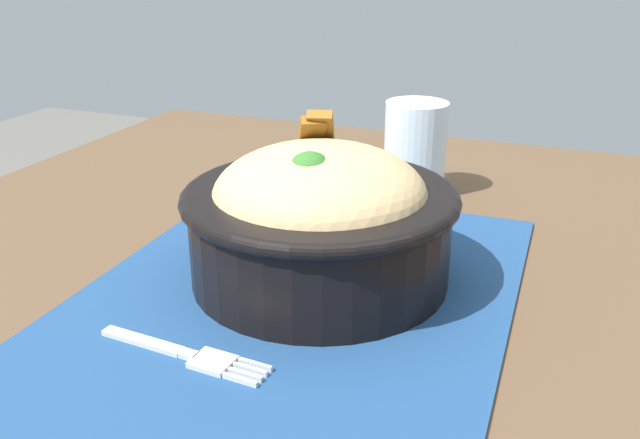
{
  "coord_description": "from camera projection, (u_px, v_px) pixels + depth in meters",
  "views": [
    {
      "loc": [
        0.38,
        0.2,
        1.01
      ],
      "look_at": [
        -0.07,
        0.02,
        0.81
      ],
      "focal_mm": 38.95,
      "sensor_mm": 36.0,
      "label": 1
    }
  ],
  "objects": [
    {
      "name": "table",
      "position": [
        262.0,
        407.0,
        0.52
      ],
      "size": [
        1.07,
        0.83,
        0.75
      ],
      "color": "#4C3826",
      "rests_on": "ground_plane"
    },
    {
      "name": "drinking_glass",
      "position": [
        415.0,
        154.0,
        0.72
      ],
      "size": [
        0.06,
        0.06,
        0.1
      ],
      "color": "silver",
      "rests_on": "table"
    },
    {
      "name": "fork",
      "position": [
        189.0,
        355.0,
        0.45
      ],
      "size": [
        0.02,
        0.13,
        0.0
      ],
      "color": "silver",
      "rests_on": "placemat"
    },
    {
      "name": "placemat",
      "position": [
        284.0,
        310.0,
        0.5
      ],
      "size": [
        0.47,
        0.33,
        0.0
      ],
      "primitive_type": "cube",
      "rotation": [
        0.0,
        0.0,
        0.02
      ],
      "color": "navy",
      "rests_on": "table"
    },
    {
      "name": "bowl",
      "position": [
        320.0,
        216.0,
        0.53
      ],
      "size": [
        0.21,
        0.21,
        0.13
      ],
      "color": "black",
      "rests_on": "placemat"
    }
  ]
}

